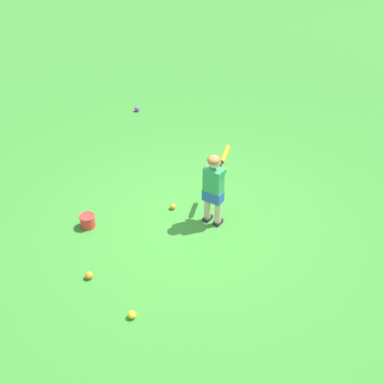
{
  "coord_description": "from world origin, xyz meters",
  "views": [
    {
      "loc": [
        -4.69,
        -1.6,
        3.99
      ],
      "look_at": [
        0.07,
        0.04,
        0.45
      ],
      "focal_mm": 42.12,
      "sensor_mm": 36.0,
      "label": 1
    }
  ],
  "objects_px": {
    "child_batter": "(214,183)",
    "play_ball_center_lawn": "(132,315)",
    "play_ball_by_bucket": "(89,275)",
    "play_ball_behind_batter": "(137,109)",
    "toy_bucket": "(88,221)",
    "play_ball_midfield": "(173,207)"
  },
  "relations": [
    {
      "from": "play_ball_center_lawn",
      "to": "toy_bucket",
      "type": "distance_m",
      "value": 1.77
    },
    {
      "from": "play_ball_behind_batter",
      "to": "play_ball_midfield",
      "type": "distance_m",
      "value": 3.46
    },
    {
      "from": "play_ball_behind_batter",
      "to": "play_ball_midfield",
      "type": "height_order",
      "value": "play_ball_behind_batter"
    },
    {
      "from": "toy_bucket",
      "to": "play_ball_center_lawn",
      "type": "bearing_deg",
      "value": -134.65
    },
    {
      "from": "play_ball_behind_batter",
      "to": "play_ball_midfield",
      "type": "relative_size",
      "value": 1.26
    },
    {
      "from": "play_ball_midfield",
      "to": "play_ball_behind_batter",
      "type": "bearing_deg",
      "value": 33.38
    },
    {
      "from": "play_ball_center_lawn",
      "to": "toy_bucket",
      "type": "bearing_deg",
      "value": 45.35
    },
    {
      "from": "play_ball_center_lawn",
      "to": "toy_bucket",
      "type": "height_order",
      "value": "toy_bucket"
    },
    {
      "from": "child_batter",
      "to": "play_ball_behind_batter",
      "type": "distance_m",
      "value": 3.95
    },
    {
      "from": "play_ball_center_lawn",
      "to": "play_ball_midfield",
      "type": "relative_size",
      "value": 1.14
    },
    {
      "from": "play_ball_by_bucket",
      "to": "play_ball_midfield",
      "type": "bearing_deg",
      "value": -15.68
    },
    {
      "from": "child_batter",
      "to": "toy_bucket",
      "type": "relative_size",
      "value": 5.0
    },
    {
      "from": "play_ball_center_lawn",
      "to": "toy_bucket",
      "type": "xyz_separation_m",
      "value": [
        1.24,
        1.26,
        0.05
      ]
    },
    {
      "from": "play_ball_midfield",
      "to": "toy_bucket",
      "type": "bearing_deg",
      "value": 128.12
    },
    {
      "from": "play_ball_behind_batter",
      "to": "toy_bucket",
      "type": "xyz_separation_m",
      "value": [
        -3.65,
        -0.94,
        0.05
      ]
    },
    {
      "from": "child_batter",
      "to": "play_ball_by_bucket",
      "type": "xyz_separation_m",
      "value": [
        -1.55,
        1.09,
        -0.6
      ]
    },
    {
      "from": "child_batter",
      "to": "play_ball_center_lawn",
      "type": "bearing_deg",
      "value": 169.73
    },
    {
      "from": "play_ball_midfield",
      "to": "play_ball_by_bucket",
      "type": "distance_m",
      "value": 1.69
    },
    {
      "from": "play_ball_behind_batter",
      "to": "play_ball_by_bucket",
      "type": "xyz_separation_m",
      "value": [
        -4.52,
        -1.45,
        -0.0
      ]
    },
    {
      "from": "child_batter",
      "to": "play_ball_center_lawn",
      "type": "height_order",
      "value": "child_batter"
    },
    {
      "from": "child_batter",
      "to": "play_ball_midfield",
      "type": "xyz_separation_m",
      "value": [
        0.08,
        0.64,
        -0.61
      ]
    },
    {
      "from": "play_ball_center_lawn",
      "to": "play_ball_by_bucket",
      "type": "height_order",
      "value": "same"
    }
  ]
}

